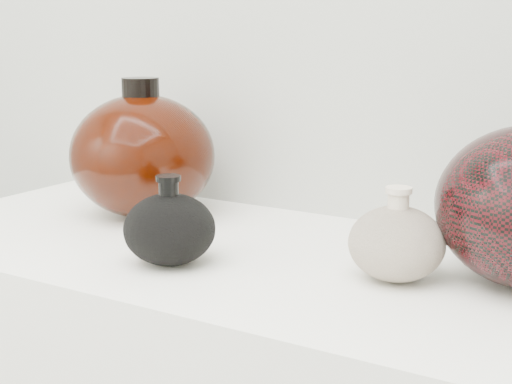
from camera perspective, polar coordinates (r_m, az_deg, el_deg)
The scene contains 3 objects.
black_gourd_vase at distance 0.98m, azimuth -6.93°, elevation -2.91°, with size 0.14×0.14×0.12m.
cream_gourd_vase at distance 0.93m, azimuth 11.18°, elevation -4.00°, with size 0.16×0.16×0.12m.
left_round_pot at distance 1.24m, azimuth -9.04°, elevation 2.94°, with size 0.27×0.27×0.24m.
Camera 1 is at (0.51, 0.10, 1.21)m, focal length 50.00 mm.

